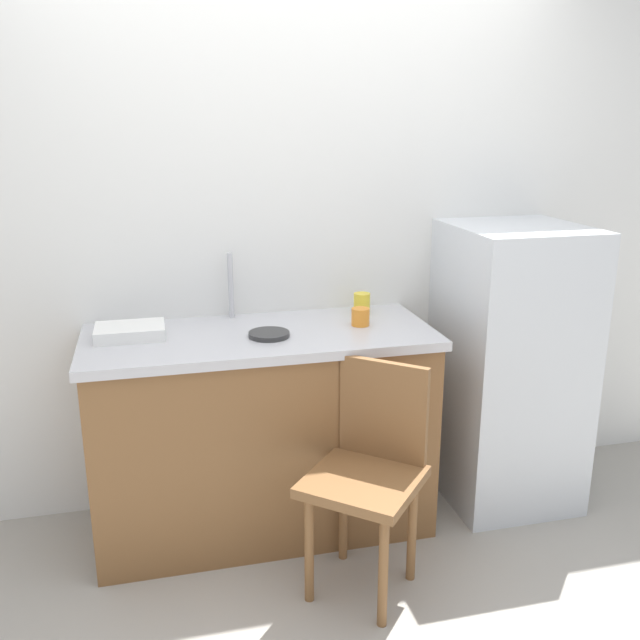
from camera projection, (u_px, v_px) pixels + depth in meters
name	position (u px, v px, depth m)	size (l,w,h in m)	color
ground_plane	(339.00, 609.00, 2.61)	(8.00, 8.00, 0.00)	#9E998E
back_wall	(283.00, 225.00, 3.18)	(4.80, 0.10, 2.62)	silver
cabinet_base	(262.00, 435.00, 3.06)	(1.43, 0.60, 0.87)	brown
countertop	(260.00, 337.00, 2.93)	(1.47, 0.64, 0.04)	#B7B7BC
faucet	(231.00, 286.00, 3.09)	(0.02, 0.02, 0.30)	#B7B7BC
refrigerator	(509.00, 366.00, 3.26)	(0.58, 0.61, 1.32)	silver
chair	(370.00, 468.00, 2.64)	(0.56, 0.56, 0.89)	brown
dish_tray	(130.00, 331.00, 2.85)	(0.28, 0.20, 0.05)	white
hotplate	(269.00, 334.00, 2.86)	(0.17, 0.17, 0.02)	#2D2D2D
cup_orange	(360.00, 317.00, 3.01)	(0.08, 0.08, 0.08)	orange
cup_yellow	(362.00, 303.00, 3.19)	(0.08, 0.08, 0.10)	yellow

